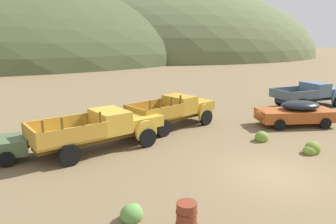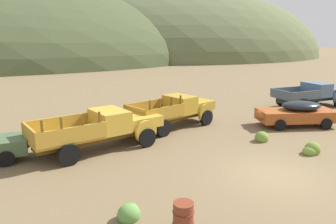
# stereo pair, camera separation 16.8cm
# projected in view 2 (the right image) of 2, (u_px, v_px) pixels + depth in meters

# --- Properties ---
(ground_plane) EXTENTS (300.00, 300.00, 0.00)m
(ground_plane) POSITION_uv_depth(u_px,v_px,m) (274.00, 176.00, 12.61)
(ground_plane) COLOR brown
(hill_distant) EXTENTS (106.76, 84.59, 36.21)m
(hill_distant) POSITION_uv_depth(u_px,v_px,m) (13.00, 59.00, 82.17)
(hill_distant) COLOR #424C2D
(hill_distant) RESTS_ON ground
(hill_center) EXTENTS (85.99, 66.89, 38.58)m
(hill_center) POSITION_uv_depth(u_px,v_px,m) (182.00, 56.00, 96.07)
(hill_center) COLOR #56603D
(hill_center) RESTS_ON ground
(truck_faded_yellow) EXTENTS (6.81, 3.74, 2.16)m
(truck_faded_yellow) POSITION_uv_depth(u_px,v_px,m) (108.00, 128.00, 15.72)
(truck_faded_yellow) COLOR brown
(truck_faded_yellow) RESTS_ON ground
(truck_mustard) EXTENTS (6.18, 3.84, 2.16)m
(truck_mustard) POSITION_uv_depth(u_px,v_px,m) (179.00, 110.00, 19.58)
(truck_mustard) COLOR #593D12
(truck_mustard) RESTS_ON ground
(car_oxide_orange) EXTENTS (5.20, 3.19, 1.57)m
(car_oxide_orange) POSITION_uv_depth(u_px,v_px,m) (294.00, 113.00, 19.58)
(car_oxide_orange) COLOR #A34C1E
(car_oxide_orange) RESTS_ON ground
(truck_chalk_blue) EXTENTS (6.13, 2.59, 1.89)m
(truck_chalk_blue) POSITION_uv_depth(u_px,v_px,m) (315.00, 94.00, 25.24)
(truck_chalk_blue) COLOR #262D39
(truck_chalk_blue) RESTS_ON ground
(oil_drum_by_truck) EXTENTS (0.62, 0.62, 0.90)m
(oil_drum_by_truck) POSITION_uv_depth(u_px,v_px,m) (183.00, 217.00, 8.87)
(oil_drum_by_truck) COLOR brown
(oil_drum_by_truck) RESTS_ON ground
(bush_between_trucks) EXTENTS (0.87, 0.81, 0.69)m
(bush_between_trucks) POSITION_uv_depth(u_px,v_px,m) (262.00, 137.00, 16.91)
(bush_between_trucks) COLOR olive
(bush_between_trucks) RESTS_ON ground
(bush_front_left) EXTENTS (0.73, 0.74, 0.63)m
(bush_front_left) POSITION_uv_depth(u_px,v_px,m) (129.00, 213.00, 9.60)
(bush_front_left) COLOR #5B8E42
(bush_front_left) RESTS_ON ground
(bush_back_edge) EXTENTS (0.95, 0.70, 0.73)m
(bush_back_edge) POSITION_uv_depth(u_px,v_px,m) (311.00, 150.00, 14.97)
(bush_back_edge) COLOR olive
(bush_back_edge) RESTS_ON ground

